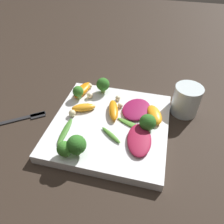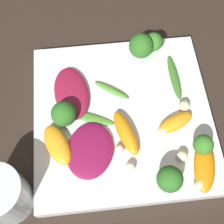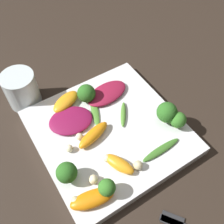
# 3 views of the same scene
# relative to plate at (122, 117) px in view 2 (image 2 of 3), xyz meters

# --- Properties ---
(ground_plane) EXTENTS (2.40, 2.40, 0.00)m
(ground_plane) POSITION_rel_plate_xyz_m (0.00, 0.00, -0.01)
(ground_plane) COLOR #2D231C
(plate) EXTENTS (0.29, 0.29, 0.02)m
(plate) POSITION_rel_plate_xyz_m (0.00, 0.00, 0.00)
(plate) COLOR white
(plate) RESTS_ON ground_plane
(drinking_glass) EXTENTS (0.07, 0.07, 0.08)m
(drinking_glass) POSITION_rel_plate_xyz_m (0.11, -0.18, 0.03)
(drinking_glass) COLOR silver
(drinking_glass) RESTS_ON ground_plane
(radicchio_leaf_0) EXTENTS (0.11, 0.09, 0.01)m
(radicchio_leaf_0) POSITION_rel_plate_xyz_m (0.06, -0.06, 0.02)
(radicchio_leaf_0) COLOR maroon
(radicchio_leaf_0) RESTS_ON plate
(radicchio_leaf_1) EXTENTS (0.11, 0.07, 0.01)m
(radicchio_leaf_1) POSITION_rel_plate_xyz_m (-0.04, -0.08, 0.02)
(radicchio_leaf_1) COLOR maroon
(radicchio_leaf_1) RESTS_ON plate
(orange_segment_0) EXTENTS (0.05, 0.07, 0.02)m
(orange_segment_0) POSITION_rel_plate_xyz_m (0.03, 0.08, 0.02)
(orange_segment_0) COLOR orange
(orange_segment_0) RESTS_ON plate
(orange_segment_1) EXTENTS (0.08, 0.06, 0.02)m
(orange_segment_1) POSITION_rel_plate_xyz_m (0.05, -0.11, 0.02)
(orange_segment_1) COLOR orange
(orange_segment_1) RESTS_ON plate
(orange_segment_2) EXTENTS (0.08, 0.05, 0.02)m
(orange_segment_2) POSITION_rel_plate_xyz_m (0.04, -0.00, 0.02)
(orange_segment_2) COLOR orange
(orange_segment_2) RESTS_ON plate
(orange_segment_3) EXTENTS (0.08, 0.05, 0.02)m
(orange_segment_3) POSITION_rel_plate_xyz_m (0.10, 0.11, 0.02)
(orange_segment_3) COLOR orange
(orange_segment_3) RESTS_ON plate
(broccoli_floret_0) EXTENTS (0.04, 0.04, 0.05)m
(broccoli_floret_0) POSITION_rel_plate_xyz_m (-0.11, 0.04, 0.04)
(broccoli_floret_0) COLOR #7A9E51
(broccoli_floret_0) RESTS_ON plate
(broccoli_floret_1) EXTENTS (0.04, 0.04, 0.04)m
(broccoli_floret_1) POSITION_rel_plate_xyz_m (-0.00, -0.09, 0.03)
(broccoli_floret_1) COLOR #84AD5B
(broccoli_floret_1) RESTS_ON plate
(broccoli_floret_2) EXTENTS (0.04, 0.04, 0.05)m
(broccoli_floret_2) POSITION_rel_plate_xyz_m (0.12, 0.05, 0.04)
(broccoli_floret_2) COLOR #7A9E51
(broccoli_floret_2) RESTS_ON plate
(broccoli_floret_3) EXTENTS (0.03, 0.03, 0.04)m
(broccoli_floret_3) POSITION_rel_plate_xyz_m (-0.12, 0.07, 0.03)
(broccoli_floret_3) COLOR #84AD5B
(broccoli_floret_3) RESTS_ON plate
(broccoli_floret_4) EXTENTS (0.03, 0.03, 0.04)m
(broccoli_floret_4) POSITION_rel_plate_xyz_m (0.07, 0.11, 0.03)
(broccoli_floret_4) COLOR #84AD5B
(broccoli_floret_4) RESTS_ON plate
(arugula_sprig_0) EXTENTS (0.09, 0.02, 0.01)m
(arugula_sprig_0) POSITION_rel_plate_xyz_m (-0.06, 0.10, 0.02)
(arugula_sprig_0) COLOR #3D7528
(arugula_sprig_0) RESTS_ON plate
(arugula_sprig_1) EXTENTS (0.05, 0.09, 0.01)m
(arugula_sprig_1) POSITION_rel_plate_xyz_m (-0.00, -0.06, 0.01)
(arugula_sprig_1) COLOR #518E33
(arugula_sprig_1) RESTS_ON plate
(arugula_sprig_2) EXTENTS (0.05, 0.06, 0.01)m
(arugula_sprig_2) POSITION_rel_plate_xyz_m (-0.04, -0.01, 0.02)
(arugula_sprig_2) COLOR #518E33
(arugula_sprig_2) RESTS_ON plate
(macadamia_nut_0) EXTENTS (0.01, 0.01, 0.01)m
(macadamia_nut_0) POSITION_rel_plate_xyz_m (0.09, 0.00, 0.02)
(macadamia_nut_0) COLOR beige
(macadamia_nut_0) RESTS_ON plate
(macadamia_nut_1) EXTENTS (0.02, 0.02, 0.02)m
(macadamia_nut_1) POSITION_rel_plate_xyz_m (0.00, 0.10, 0.02)
(macadamia_nut_1) COLOR beige
(macadamia_nut_1) RESTS_ON plate
(macadamia_nut_2) EXTENTS (0.01, 0.01, 0.01)m
(macadamia_nut_2) POSITION_rel_plate_xyz_m (0.06, -0.01, 0.02)
(macadamia_nut_2) COLOR beige
(macadamia_nut_2) RESTS_ON plate
(macadamia_nut_3) EXTENTS (0.01, 0.01, 0.01)m
(macadamia_nut_3) POSITION_rel_plate_xyz_m (0.04, 0.06, 0.02)
(macadamia_nut_3) COLOR beige
(macadamia_nut_3) RESTS_ON plate
(macadamia_nut_4) EXTENTS (0.02, 0.02, 0.02)m
(macadamia_nut_4) POSITION_rel_plate_xyz_m (0.13, 0.09, 0.02)
(macadamia_nut_4) COLOR beige
(macadamia_nut_4) RESTS_ON plate
(macadamia_nut_5) EXTENTS (0.02, 0.02, 0.02)m
(macadamia_nut_5) POSITION_rel_plate_xyz_m (0.08, 0.08, 0.02)
(macadamia_nut_5) COLOR beige
(macadamia_nut_5) RESTS_ON plate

